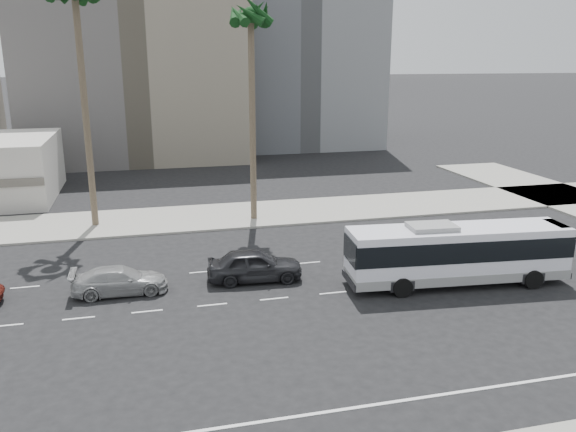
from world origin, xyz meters
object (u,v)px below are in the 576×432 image
object	(u,v)px
car_b	(120,280)
palm_near	(251,20)
city_bus	(457,252)
car_a	(255,265)

from	to	relation	value
car_b	palm_near	bearing A→B (deg)	-37.88
palm_near	city_bus	bearing A→B (deg)	-61.55
city_bus	palm_near	bearing A→B (deg)	123.52
city_bus	car_a	world-z (taller)	city_bus
city_bus	car_a	xyz separation A→B (m)	(-9.98, 2.96, -0.87)
city_bus	car_b	world-z (taller)	city_bus
car_a	palm_near	xyz separation A→B (m)	(2.14, 11.49, 12.83)
car_a	palm_near	bearing A→B (deg)	-5.54
car_a	city_bus	bearing A→B (deg)	-101.53
car_b	palm_near	distance (m)	19.57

